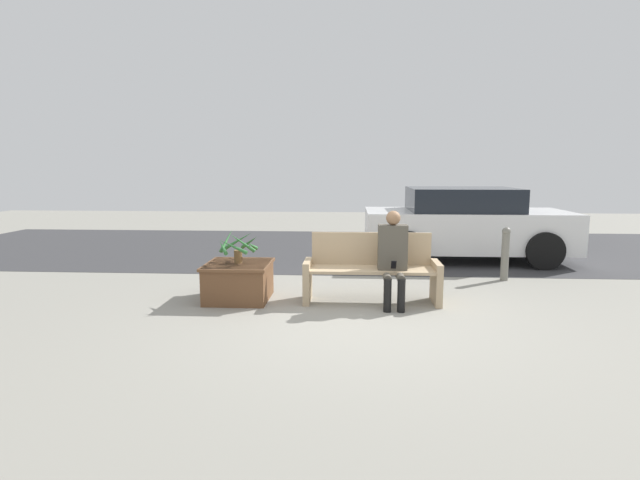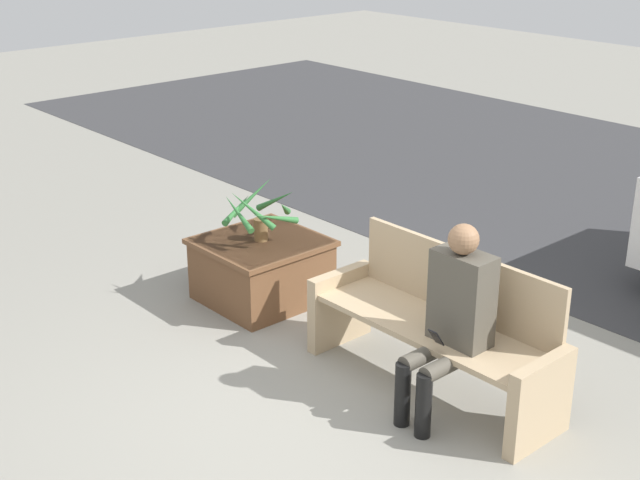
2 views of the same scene
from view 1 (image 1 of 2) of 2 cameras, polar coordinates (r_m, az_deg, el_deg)
name	(u,v)px [view 1 (image 1 of 2)]	position (r m, az deg, el deg)	size (l,w,h in m)	color
ground_plane	(358,319)	(6.32, 4.32, -9.01)	(30.00, 30.00, 0.00)	gray
road_surface	(354,248)	(11.68, 3.94, -0.94)	(20.00, 6.00, 0.01)	#38383A
bench	(371,270)	(7.06, 5.89, -3.43)	(1.88, 0.57, 0.96)	tan
person_seated	(393,254)	(6.84, 8.33, -1.55)	(0.40, 0.58, 1.30)	#4C473D
planter_box	(239,280)	(7.23, -9.27, -4.54)	(0.91, 0.94, 0.53)	brown
potted_plant	(238,246)	(7.13, -9.36, -0.71)	(0.62, 0.61, 0.48)	brown
parked_car	(465,224)	(10.51, 16.22, 1.75)	(4.02, 1.98, 1.47)	silver
bollard_post	(505,253)	(8.86, 20.41, -1.35)	(0.14, 0.14, 0.90)	slate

